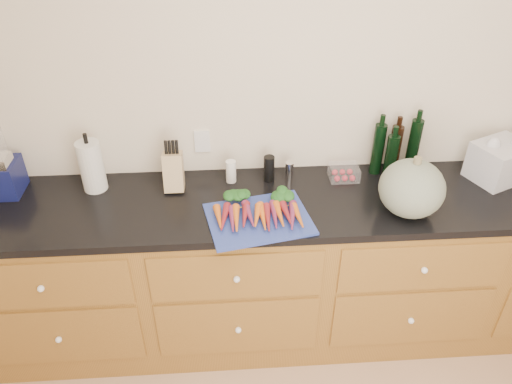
{
  "coord_description": "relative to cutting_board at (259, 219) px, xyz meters",
  "views": [
    {
      "loc": [
        -0.47,
        -0.71,
        2.39
      ],
      "look_at": [
        -0.34,
        1.2,
        1.06
      ],
      "focal_mm": 35.0,
      "sensor_mm": 36.0,
      "label": 1
    }
  ],
  "objects": [
    {
      "name": "wall_back",
      "position": [
        0.34,
        0.48,
        0.35
      ],
      "size": [
        4.1,
        0.05,
        2.6
      ],
      "primitive_type": "cube",
      "color": "beige",
      "rests_on": "ground"
    },
    {
      "name": "cabinets",
      "position": [
        0.34,
        0.16,
        -0.5
      ],
      "size": [
        3.6,
        0.64,
        0.9
      ],
      "color": "brown",
      "rests_on": "ground"
    },
    {
      "name": "countertop",
      "position": [
        0.34,
        0.16,
        -0.03
      ],
      "size": [
        3.64,
        0.62,
        0.04
      ],
      "primitive_type": "cube",
      "color": "black",
      "rests_on": "cabinets"
    },
    {
      "name": "cutting_board",
      "position": [
        0.0,
        0.0,
        0.0
      ],
      "size": [
        0.53,
        0.44,
        0.01
      ],
      "primitive_type": "cube",
      "rotation": [
        0.0,
        0.0,
        0.19
      ],
      "color": "navy",
      "rests_on": "countertop"
    },
    {
      "name": "carrots",
      "position": [
        0.0,
        0.03,
        0.03
      ],
      "size": [
        0.41,
        0.28,
        0.05
      ],
      "color": "orange",
      "rests_on": "cutting_board"
    },
    {
      "name": "squash",
      "position": [
        0.72,
        0.01,
        0.13
      ],
      "size": [
        0.31,
        0.31,
        0.28
      ],
      "primitive_type": "ellipsoid",
      "color": "#5D6A58",
      "rests_on": "countertop"
    },
    {
      "name": "paper_towel",
      "position": [
        -0.82,
        0.32,
        0.13
      ],
      "size": [
        0.12,
        0.12,
        0.27
      ],
      "primitive_type": "cylinder",
      "color": "silver",
      "rests_on": "countertop"
    },
    {
      "name": "knife_block",
      "position": [
        -0.41,
        0.3,
        0.09
      ],
      "size": [
        0.1,
        0.1,
        0.2
      ],
      "primitive_type": "cube",
      "color": "tan",
      "rests_on": "countertop"
    },
    {
      "name": "grinder_salt",
      "position": [
        -0.12,
        0.34,
        0.05
      ],
      "size": [
        0.05,
        0.05,
        0.12
      ],
      "primitive_type": "cylinder",
      "color": "white",
      "rests_on": "countertop"
    },
    {
      "name": "grinder_pepper",
      "position": [
        0.08,
        0.34,
        0.06
      ],
      "size": [
        0.06,
        0.06,
        0.14
      ],
      "primitive_type": "cylinder",
      "color": "black",
      "rests_on": "countertop"
    },
    {
      "name": "canister_chrome",
      "position": [
        0.18,
        0.34,
        0.04
      ],
      "size": [
        0.04,
        0.04,
        0.1
      ],
      "primitive_type": "cylinder",
      "color": "silver",
      "rests_on": "countertop"
    },
    {
      "name": "tomato_box",
      "position": [
        0.47,
        0.33,
        0.03
      ],
      "size": [
        0.15,
        0.12,
        0.07
      ],
      "primitive_type": "cube",
      "color": "white",
      "rests_on": "countertop"
    },
    {
      "name": "bottles",
      "position": [
        0.74,
        0.37,
        0.13
      ],
      "size": [
        0.25,
        0.13,
        0.3
      ],
      "color": "black",
      "rests_on": "countertop"
    },
    {
      "name": "grocery_bag",
      "position": [
        1.28,
        0.28,
        0.09
      ],
      "size": [
        0.34,
        0.31,
        0.2
      ],
      "primitive_type": null,
      "rotation": [
        0.0,
        0.0,
        0.42
      ],
      "color": "white",
      "rests_on": "countertop"
    }
  ]
}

